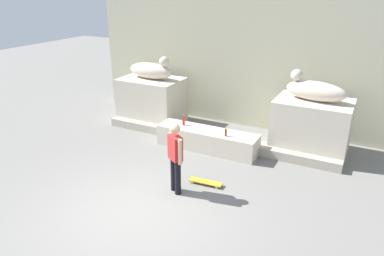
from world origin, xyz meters
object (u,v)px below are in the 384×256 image
at_px(bottle_red, 184,121).
at_px(bottle_brown, 226,132).
at_px(skateboard, 206,182).
at_px(skater, 175,155).
at_px(statue_reclining_left, 152,70).
at_px(statue_reclining_right, 314,90).

bearing_deg(bottle_red, bottle_brown, -7.88).
bearing_deg(skateboard, bottle_brown, 91.92).
height_order(skater, skateboard, skater).
relative_size(statue_reclining_left, bottle_red, 5.23).
height_order(skater, bottle_brown, skater).
relative_size(statue_reclining_right, bottle_red, 5.35).
xyz_separation_m(skateboard, bottle_brown, (-0.19, 1.64, 0.62)).
bearing_deg(statue_reclining_right, statue_reclining_left, 7.64).
distance_m(statue_reclining_left, statue_reclining_right, 5.13).
height_order(statue_reclining_right, skateboard, statue_reclining_right).
distance_m(skater, bottle_brown, 2.26).
height_order(skater, bottle_red, skater).
distance_m(statue_reclining_left, skateboard, 4.81).
xyz_separation_m(statue_reclining_left, bottle_brown, (3.19, -1.32, -1.10)).
height_order(skateboard, bottle_red, bottle_red).
distance_m(bottle_red, bottle_brown, 1.41).
xyz_separation_m(statue_reclining_right, bottle_red, (-3.34, -1.13, -1.07)).
bearing_deg(skater, statue_reclining_right, 91.16).
xyz_separation_m(statue_reclining_left, bottle_red, (1.79, -1.13, -1.07)).
xyz_separation_m(statue_reclining_left, skateboard, (3.37, -2.96, -1.72)).
bearing_deg(bottle_brown, skater, -97.04).
bearing_deg(skater, bottle_brown, 116.07).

